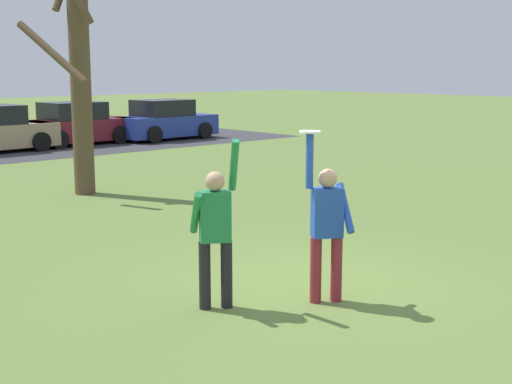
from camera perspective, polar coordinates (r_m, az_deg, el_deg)
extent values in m
plane|color=olive|center=(9.40, 4.56, -7.54)|extent=(120.00, 120.00, 0.00)
cylinder|color=maroon|center=(8.71, 6.53, -6.20)|extent=(0.14, 0.14, 0.82)
cylinder|color=maroon|center=(8.64, 4.86, -6.30)|extent=(0.14, 0.14, 0.82)
cube|color=#234CB2|center=(8.50, 5.78, -1.65)|extent=(0.42, 0.38, 0.60)
sphere|color=tan|center=(8.43, 5.83, 1.11)|extent=(0.23, 0.23, 0.23)
cylinder|color=#234CB2|center=(8.55, 7.24, -1.29)|extent=(0.31, 0.44, 0.59)
cylinder|color=#234CB2|center=(8.34, 4.36, 2.53)|extent=(0.09, 0.09, 0.66)
cylinder|color=black|center=(8.41, -4.17, -6.75)|extent=(0.14, 0.14, 0.82)
cylinder|color=black|center=(8.43, -2.40, -6.68)|extent=(0.14, 0.14, 0.82)
cube|color=#238447|center=(8.24, -3.33, -1.98)|extent=(0.42, 0.38, 0.60)
sphere|color=tan|center=(8.17, -3.36, 0.87)|extent=(0.23, 0.23, 0.23)
cylinder|color=#238447|center=(8.21, -4.89, -1.71)|extent=(0.31, 0.44, 0.59)
cylinder|color=#238447|center=(8.17, -1.80, 2.18)|extent=(0.24, 0.32, 0.65)
cylinder|color=white|center=(8.30, 4.40, 4.88)|extent=(0.26, 0.26, 0.02)
cylinder|color=black|center=(26.98, -18.85, 4.16)|extent=(0.67, 0.25, 0.66)
cylinder|color=black|center=(25.37, -17.00, 3.92)|extent=(0.67, 0.25, 0.66)
cube|color=maroon|center=(27.26, -14.28, 4.90)|extent=(4.17, 1.97, 0.80)
cube|color=black|center=(27.13, -14.62, 6.39)|extent=(2.17, 1.73, 0.64)
cylinder|color=black|center=(28.71, -13.03, 4.76)|extent=(0.67, 0.25, 0.66)
cylinder|color=black|center=(27.19, -10.97, 4.55)|extent=(0.67, 0.25, 0.66)
cylinder|color=black|center=(27.44, -17.52, 4.32)|extent=(0.67, 0.25, 0.66)
cylinder|color=black|center=(25.85, -15.62, 4.09)|extent=(0.67, 0.25, 0.66)
cube|color=#233893|center=(28.57, -7.32, 5.35)|extent=(4.17, 1.97, 0.80)
cube|color=black|center=(28.43, -7.59, 6.78)|extent=(2.17, 1.73, 0.64)
cylinder|color=black|center=(30.09, -6.47, 5.18)|extent=(0.67, 0.25, 0.66)
cylinder|color=black|center=(28.70, -4.17, 4.99)|extent=(0.67, 0.25, 0.66)
cylinder|color=black|center=(28.57, -10.45, 4.82)|extent=(0.67, 0.25, 0.66)
cylinder|color=black|center=(27.10, -8.23, 4.61)|extent=(0.67, 0.25, 0.66)
cylinder|color=brown|center=(16.31, -14.00, 8.40)|extent=(0.46, 0.46, 4.91)
cylinder|color=brown|center=(15.67, -16.20, 10.79)|extent=(0.77, 1.75, 1.35)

